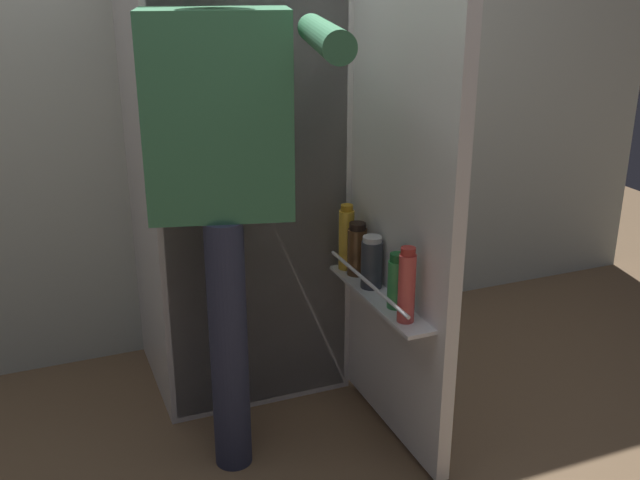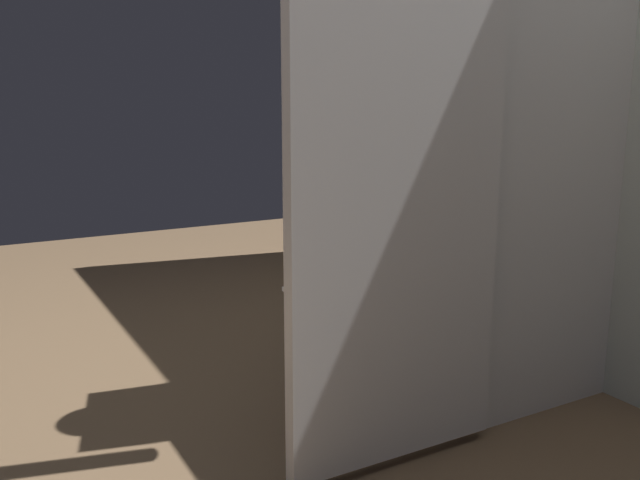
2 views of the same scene
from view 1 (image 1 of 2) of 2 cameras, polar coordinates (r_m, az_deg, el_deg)
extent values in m
plane|color=brown|center=(2.68, -2.53, -15.03)|extent=(6.75, 6.75, 0.00)
cube|color=beige|center=(3.06, -8.79, 14.92)|extent=(4.40, 0.10, 2.55)
cube|color=white|center=(2.81, -6.59, 5.19)|extent=(0.69, 0.60, 1.65)
cube|color=white|center=(2.54, -4.76, 3.59)|extent=(0.65, 0.01, 1.61)
cube|color=white|center=(2.59, -5.05, 3.28)|extent=(0.61, 0.09, 0.01)
cube|color=white|center=(2.38, 6.23, 2.27)|extent=(0.05, 0.67, 1.58)
cube|color=white|center=(2.45, 4.48, -4.34)|extent=(0.10, 0.58, 0.01)
cylinder|color=silver|center=(2.41, 3.59, -3.18)|extent=(0.01, 0.56, 0.01)
cylinder|color=#DB4C47|center=(2.24, 6.59, -3.67)|extent=(0.05, 0.05, 0.21)
cylinder|color=#B22D28|center=(2.20, 6.71, -0.86)|extent=(0.04, 0.04, 0.02)
cylinder|color=brown|center=(2.57, 2.83, -0.91)|extent=(0.07, 0.07, 0.16)
cylinder|color=black|center=(2.54, 2.86, 1.05)|extent=(0.06, 0.06, 0.02)
cylinder|color=#333842|center=(2.48, 3.94, -1.86)|extent=(0.07, 0.07, 0.16)
cylinder|color=silver|center=(2.44, 3.99, 0.06)|extent=(0.06, 0.06, 0.02)
cylinder|color=green|center=(2.34, 5.81, -3.37)|extent=(0.06, 0.06, 0.15)
cylinder|color=#195B28|center=(2.31, 5.89, -1.33)|extent=(0.05, 0.05, 0.03)
cylinder|color=gold|center=(2.61, 2.01, 0.01)|extent=(0.05, 0.05, 0.21)
cylinder|color=#BC8419|center=(2.57, 2.05, 2.46)|extent=(0.04, 0.04, 0.02)
cylinder|color=red|center=(2.60, -2.96, 4.48)|extent=(0.07, 0.07, 0.08)
cylinder|color=#2D334C|center=(2.52, -6.97, -6.51)|extent=(0.12, 0.12, 0.84)
cylinder|color=#2D334C|center=(2.39, -6.93, -8.15)|extent=(0.12, 0.12, 0.84)
cube|color=#3D7F56|center=(2.22, -7.74, 9.34)|extent=(0.46, 0.32, 0.59)
cylinder|color=#3D7F56|center=(2.43, -7.72, 9.76)|extent=(0.08, 0.08, 0.56)
cylinder|color=#3D7F56|center=(1.99, 0.28, 15.19)|extent=(0.22, 0.56, 0.08)
camera|label=2|loc=(2.74, 46.75, 3.01)|focal=38.12mm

